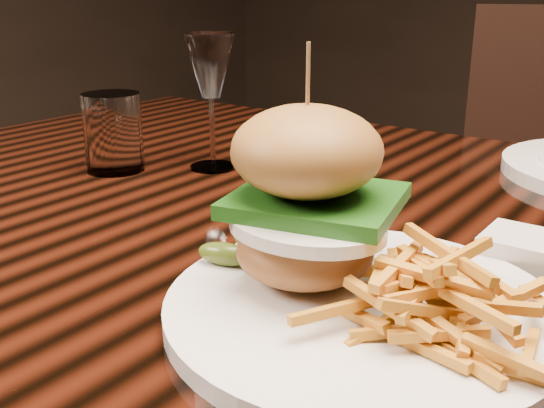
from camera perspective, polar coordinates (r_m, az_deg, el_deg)
The scene contains 5 objects.
dining_table at distance 0.71m, azimuth 12.11°, elevation -7.74°, with size 1.60×0.90×0.75m.
burger_plate at distance 0.48m, azimuth 7.39°, elevation -4.30°, with size 0.30×0.30×0.20m.
ramekin at distance 0.61m, azimuth 21.40°, elevation -3.91°, with size 0.06×0.06×0.03m, color white.
wine_glass at distance 0.86m, azimuth -5.54°, elevation 11.81°, with size 0.07×0.07×0.18m.
water_tumbler at distance 0.89m, azimuth -14.04°, elevation 6.24°, with size 0.08×0.08×0.11m, color white.
Camera 1 is at (0.25, -0.59, 0.99)m, focal length 42.00 mm.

